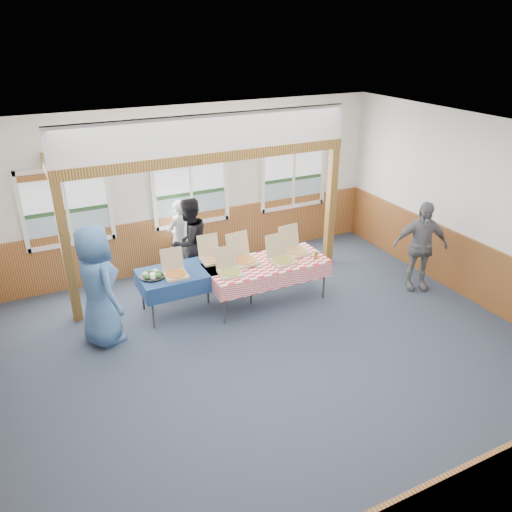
{
  "coord_description": "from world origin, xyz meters",
  "views": [
    {
      "loc": [
        -2.97,
        -5.47,
        4.54
      ],
      "look_at": [
        0.21,
        1.0,
        1.16
      ],
      "focal_mm": 35.0,
      "sensor_mm": 36.0,
      "label": 1
    }
  ],
  "objects_px": {
    "table_left": "(196,271)",
    "table_right": "(267,265)",
    "woman_black": "(190,242)",
    "man_blue": "(98,286)",
    "person_grey": "(420,246)",
    "woman_white": "(180,238)"
  },
  "relations": [
    {
      "from": "table_left",
      "to": "table_right",
      "type": "height_order",
      "value": "same"
    },
    {
      "from": "table_left",
      "to": "woman_black",
      "type": "xyz_separation_m",
      "value": [
        0.2,
        0.89,
        0.15
      ]
    },
    {
      "from": "table_right",
      "to": "woman_black",
      "type": "xyz_separation_m",
      "value": [
        -0.98,
        1.23,
        0.14
      ]
    },
    {
      "from": "table_left",
      "to": "man_blue",
      "type": "relative_size",
      "value": 1.07
    },
    {
      "from": "woman_black",
      "to": "person_grey",
      "type": "distance_m",
      "value": 4.23
    },
    {
      "from": "woman_white",
      "to": "person_grey",
      "type": "xyz_separation_m",
      "value": [
        3.77,
        -2.43,
        0.07
      ]
    },
    {
      "from": "man_blue",
      "to": "person_grey",
      "type": "height_order",
      "value": "man_blue"
    },
    {
      "from": "table_left",
      "to": "table_right",
      "type": "bearing_deg",
      "value": -3.66
    },
    {
      "from": "woman_white",
      "to": "person_grey",
      "type": "distance_m",
      "value": 4.48
    },
    {
      "from": "table_right",
      "to": "person_grey",
      "type": "xyz_separation_m",
      "value": [
        2.74,
        -0.79,
        0.14
      ]
    },
    {
      "from": "table_left",
      "to": "woman_white",
      "type": "height_order",
      "value": "woman_white"
    },
    {
      "from": "table_left",
      "to": "woman_white",
      "type": "bearing_deg",
      "value": 95.67
    },
    {
      "from": "table_left",
      "to": "person_grey",
      "type": "distance_m",
      "value": 4.08
    },
    {
      "from": "woman_white",
      "to": "man_blue",
      "type": "xyz_separation_m",
      "value": [
        -1.81,
        -1.62,
        0.19
      ]
    },
    {
      "from": "woman_white",
      "to": "table_left",
      "type": "bearing_deg",
      "value": 62.66
    },
    {
      "from": "table_right",
      "to": "woman_black",
      "type": "bearing_deg",
      "value": 109.16
    },
    {
      "from": "woman_white",
      "to": "woman_black",
      "type": "height_order",
      "value": "woman_black"
    },
    {
      "from": "woman_black",
      "to": "man_blue",
      "type": "height_order",
      "value": "man_blue"
    },
    {
      "from": "table_left",
      "to": "person_grey",
      "type": "xyz_separation_m",
      "value": [
        3.92,
        -1.13,
        0.15
      ]
    },
    {
      "from": "person_grey",
      "to": "woman_white",
      "type": "bearing_deg",
      "value": 172.38
    },
    {
      "from": "table_right",
      "to": "man_blue",
      "type": "distance_m",
      "value": 2.85
    },
    {
      "from": "table_right",
      "to": "woman_black",
      "type": "relative_size",
      "value": 1.36
    }
  ]
}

